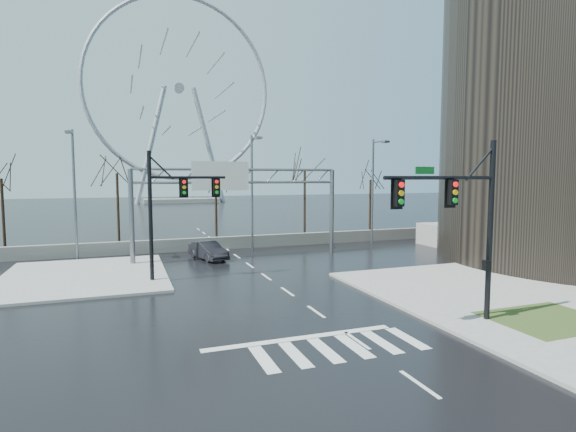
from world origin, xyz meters
name	(u,v)px	position (x,y,z in m)	size (l,w,h in m)	color
ground	(316,312)	(0.00, 0.00, 0.00)	(260.00, 260.00, 0.00)	black
sidewalk_right_ext	(456,284)	(10.00, 2.00, 0.07)	(12.00, 10.00, 0.15)	gray
sidewalk_far	(85,276)	(-11.00, 12.00, 0.07)	(10.00, 12.00, 0.15)	gray
grass_strip	(548,319)	(9.00, -5.00, 0.15)	(5.00, 4.00, 0.02)	#293E19
barrier_wall	(226,243)	(0.00, 20.00, 0.55)	(52.00, 0.50, 1.10)	slate
signal_mast_near	(466,214)	(5.14, -4.04, 4.87)	(5.52, 0.41, 8.00)	black
signal_mast_far	(170,203)	(-5.87, 8.96, 4.83)	(4.72, 0.41, 8.00)	black
sign_gantry	(235,193)	(-0.38, 14.96, 5.18)	(16.36, 0.40, 7.60)	slate
streetlight_left	(74,184)	(-12.00, 18.16, 5.89)	(0.50, 2.55, 10.00)	slate
streetlight_mid	(253,183)	(2.00, 18.16, 5.89)	(0.50, 2.55, 10.00)	slate
streetlight_right	(374,183)	(14.00, 18.16, 5.89)	(0.50, 2.55, 10.00)	slate
tree_far_left	(2,187)	(-18.00, 24.00, 5.57)	(3.50, 3.50, 7.00)	black
tree_left	(117,182)	(-9.00, 23.50, 5.98)	(3.75, 3.75, 7.50)	black
tree_center	(216,190)	(0.00, 24.50, 5.17)	(3.25, 3.25, 6.50)	black
tree_right	(305,179)	(9.00, 23.50, 6.22)	(3.90, 3.90, 7.80)	black
tree_far_right	(370,186)	(17.00, 24.00, 5.41)	(3.40, 3.40, 6.80)	black
ferris_wheel	(179,96)	(5.00, 95.00, 26.13)	(45.00, 6.00, 50.91)	gray
car	(208,250)	(-2.43, 15.44, 0.70)	(1.48, 4.24, 1.40)	black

